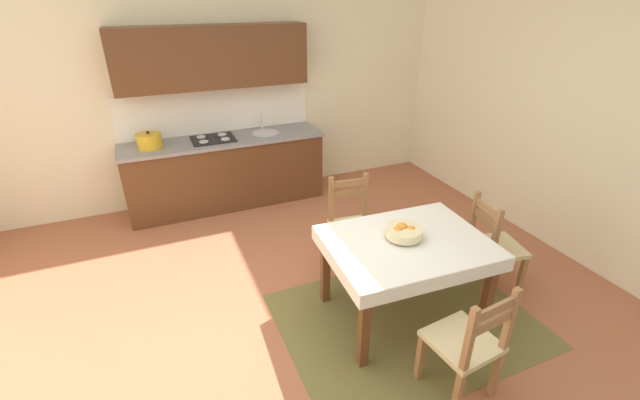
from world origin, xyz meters
The scene contains 10 objects.
ground_plane centered at (0.00, 0.00, -0.05)m, with size 6.66×6.17×0.10m, color #A86042.
wall_back centered at (0.00, 2.84, 2.15)m, with size 6.66×0.12×4.29m, color beige.
wall_right centered at (3.09, 0.00, 2.15)m, with size 0.12×6.17×4.29m, color beige.
area_rug centered at (0.89, -0.35, 0.00)m, with size 2.10×1.60×0.01m, color brown.
kitchen_cabinetry centered at (-0.03, 2.51, 0.86)m, with size 2.47×0.63×2.20m.
dining_table centered at (0.89, -0.25, 0.62)m, with size 1.34×1.04×0.75m.
dining_chair_kitchen_side centered at (0.84, 0.62, 0.44)m, with size 0.47×0.47×0.93m.
dining_chair_camera_side centered at (0.83, -1.09, 0.44)m, with size 0.46×0.46×0.93m.
dining_chair_window_side centered at (1.86, -0.24, 0.44)m, with size 0.50×0.50×0.93m.
fruit_bowl centered at (0.88, -0.20, 0.81)m, with size 0.30×0.30×0.12m.
Camera 1 is at (-0.88, -2.60, 2.56)m, focal length 23.52 mm.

